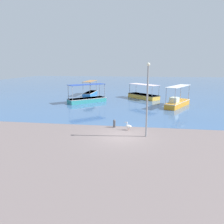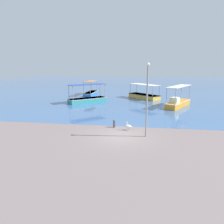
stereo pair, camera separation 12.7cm
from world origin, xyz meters
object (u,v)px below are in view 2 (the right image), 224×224
object	(u,v)px
fishing_boat_outer	(144,96)
mooring_bollard	(114,123)
fishing_boat_far_right	(88,99)
fishing_boat_center	(178,102)
fishing_boat_near_left	(91,92)
lamp_post	(147,96)
pelican	(128,126)

from	to	relation	value
fishing_boat_outer	mooring_bollard	bearing A→B (deg)	-98.06
fishing_boat_far_right	fishing_boat_center	bearing A→B (deg)	-6.91
fishing_boat_center	fishing_boat_near_left	bearing A→B (deg)	146.30
fishing_boat_center	fishing_boat_outer	distance (m)	8.64
lamp_post	pelican	bearing A→B (deg)	135.08
pelican	fishing_boat_near_left	bearing A→B (deg)	112.24
pelican	mooring_bollard	distance (m)	1.62
fishing_boat_far_right	pelican	size ratio (longest dim) A/B	7.33
fishing_boat_near_left	fishing_boat_outer	world-z (taller)	fishing_boat_near_left
fishing_boat_center	fishing_boat_far_right	distance (m)	13.91
fishing_boat_far_right	mooring_bollard	world-z (taller)	fishing_boat_far_right
fishing_boat_outer	pelican	size ratio (longest dim) A/B	7.15
fishing_boat_center	pelican	world-z (taller)	fishing_boat_center
fishing_boat_near_left	fishing_boat_far_right	xyz separation A→B (m)	(1.61, -8.61, 0.03)
fishing_boat_near_left	fishing_boat_outer	size ratio (longest dim) A/B	1.05
fishing_boat_near_left	mooring_bollard	distance (m)	23.38
pelican	mooring_bollard	world-z (taller)	pelican
mooring_bollard	pelican	bearing A→B (deg)	-27.74
fishing_boat_far_right	pelican	world-z (taller)	fishing_boat_far_right
fishing_boat_outer	pelican	world-z (taller)	fishing_boat_outer
fishing_boat_near_left	fishing_boat_far_right	distance (m)	8.76
fishing_boat_near_left	lamp_post	distance (m)	26.85
fishing_boat_near_left	fishing_boat_center	size ratio (longest dim) A/B	0.95
pelican	lamp_post	world-z (taller)	lamp_post
mooring_bollard	lamp_post	bearing A→B (deg)	-37.77
fishing_boat_center	pelican	size ratio (longest dim) A/B	7.89
fishing_boat_near_left	fishing_boat_center	distance (m)	18.54
pelican	lamp_post	xyz separation A→B (m)	(1.60, -1.60, 3.05)
fishing_boat_outer	mooring_bollard	size ratio (longest dim) A/B	7.40
fishing_boat_near_left	fishing_boat_center	xyz separation A→B (m)	(15.42, -10.29, 0.12)
fishing_boat_near_left	mooring_bollard	world-z (taller)	fishing_boat_near_left
fishing_boat_near_left	fishing_boat_outer	distance (m)	11.01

